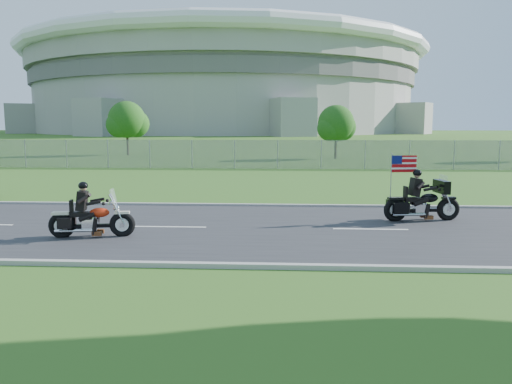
{
  "coord_description": "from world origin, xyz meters",
  "views": [
    {
      "loc": [
        1.42,
        -14.6,
        3.15
      ],
      "look_at": [
        0.61,
        0.0,
        1.13
      ],
      "focal_mm": 35.0,
      "sensor_mm": 36.0,
      "label": 1
    }
  ],
  "objects": [
    {
      "name": "fence",
      "position": [
        -5.0,
        20.0,
        1.0
      ],
      "size": [
        60.0,
        0.03,
        2.0
      ],
      "primitive_type": "cube",
      "color": "gray",
      "rests_on": "ground"
    },
    {
      "name": "ground",
      "position": [
        0.0,
        0.0,
        0.0
      ],
      "size": [
        420.0,
        420.0,
        0.0
      ],
      "primitive_type": "plane",
      "color": "#2E5C1C",
      "rests_on": "ground"
    },
    {
      "name": "motorcycle_lead",
      "position": [
        -3.88,
        -1.41,
        0.5
      ],
      "size": [
        2.35,
        0.79,
        1.58
      ],
      "rotation": [
        0.0,
        0.0,
        0.15
      ],
      "color": "black",
      "rests_on": "ground"
    },
    {
      "name": "curb_south",
      "position": [
        0.0,
        -4.05,
        0.05
      ],
      "size": [
        120.0,
        0.18,
        0.12
      ],
      "primitive_type": "cube",
      "color": "#9E9B93",
      "rests_on": "ground"
    },
    {
      "name": "stadium",
      "position": [
        -20.0,
        170.0,
        15.58
      ],
      "size": [
        140.4,
        140.4,
        29.2
      ],
      "color": "#A3A099",
      "rests_on": "ground"
    },
    {
      "name": "motorcycle_follow",
      "position": [
        5.87,
        1.48,
        0.58
      ],
      "size": [
        2.53,
        0.95,
        2.11
      ],
      "rotation": [
        0.0,
        0.0,
        0.15
      ],
      "color": "black",
      "rests_on": "ground"
    },
    {
      "name": "tree_fence_mid",
      "position": [
        -13.95,
        34.04,
        3.3
      ],
      "size": [
        3.96,
        3.69,
        5.3
      ],
      "color": "#382316",
      "rests_on": "ground"
    },
    {
      "name": "curb_north",
      "position": [
        0.0,
        4.05,
        0.05
      ],
      "size": [
        120.0,
        0.18,
        0.12
      ],
      "primitive_type": "cube",
      "color": "#9E9B93",
      "rests_on": "ground"
    },
    {
      "name": "tree_fence_near",
      "position": [
        6.04,
        30.04,
        2.97
      ],
      "size": [
        3.52,
        3.28,
        4.75
      ],
      "color": "#382316",
      "rests_on": "ground"
    },
    {
      "name": "road",
      "position": [
        0.0,
        0.0,
        0.02
      ],
      "size": [
        120.0,
        8.0,
        0.04
      ],
      "primitive_type": "cube",
      "color": "#28282B",
      "rests_on": "ground"
    }
  ]
}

